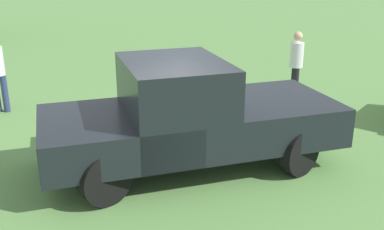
% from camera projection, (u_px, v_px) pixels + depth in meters
% --- Properties ---
extents(ground_plane, '(80.00, 80.00, 0.00)m').
position_uv_depth(ground_plane, '(174.00, 151.00, 8.29)').
color(ground_plane, '#5B8C47').
extents(pickup_truck, '(5.20, 3.69, 1.82)m').
position_uv_depth(pickup_truck, '(185.00, 113.00, 7.38)').
color(pickup_truck, black).
rests_on(pickup_truck, ground_plane).
extents(person_visitor, '(0.45, 0.45, 1.66)m').
position_uv_depth(person_visitor, '(296.00, 62.00, 11.01)').
color(person_visitor, black).
rests_on(person_visitor, ground_plane).
extents(traffic_cone, '(0.32, 0.32, 0.55)m').
position_uv_depth(traffic_cone, '(182.00, 77.00, 12.26)').
color(traffic_cone, orange).
rests_on(traffic_cone, ground_plane).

